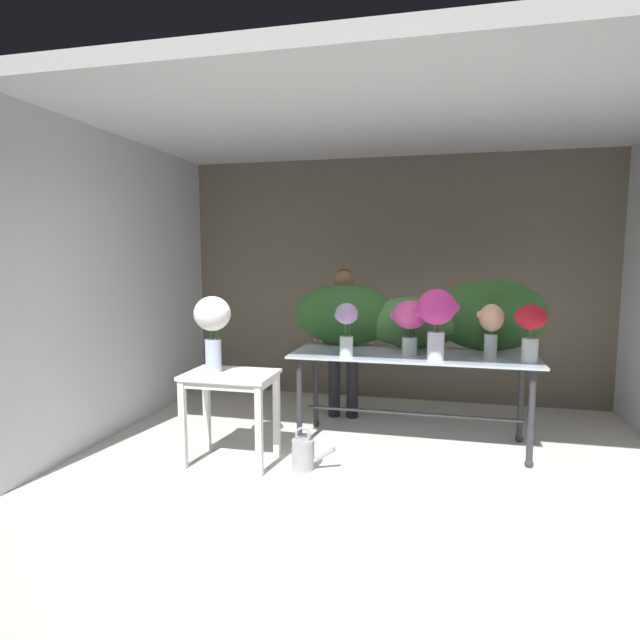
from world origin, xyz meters
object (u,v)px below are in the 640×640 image
vase_white_roses_tall (213,323)px  watering_can (304,454)px  vase_peach_peonies (491,325)px  vase_crimson_snapdragons (530,326)px  vase_magenta_tulips (437,314)px  side_table_white (230,386)px  florist (343,327)px  display_table_glass (413,368)px  vase_fuchsia_stock (410,319)px  vase_lilac_lilies (346,324)px

vase_white_roses_tall → watering_can: bearing=-0.9°
vase_peach_peonies → vase_crimson_snapdragons: bearing=-30.1°
vase_magenta_tulips → vase_crimson_snapdragons: size_ratio=1.25×
side_table_white → florist: florist is taller
display_table_glass → vase_fuchsia_stock: vase_fuchsia_stock is taller
display_table_glass → watering_can: size_ratio=5.98×
vase_crimson_snapdragons → vase_peach_peonies: 0.33m
florist → watering_can: size_ratio=4.39×
display_table_glass → vase_lilac_lilies: bearing=-154.1°
vase_peach_peonies → watering_can: vase_peach_peonies is taller
florist → vase_lilac_lilies: (0.20, -0.92, 0.15)m
vase_magenta_tulips → vase_peach_peonies: 0.52m
vase_peach_peonies → vase_white_roses_tall: bearing=-161.7°
florist → vase_fuchsia_stock: size_ratio=3.27×
florist → watering_can: florist is taller
display_table_glass → vase_magenta_tulips: 0.60m
vase_crimson_snapdragons → vase_peach_peonies: bearing=149.9°
side_table_white → vase_fuchsia_stock: size_ratio=1.57×
vase_white_roses_tall → vase_lilac_lilies: bearing=25.6°
side_table_white → vase_lilac_lilies: (0.86, 0.48, 0.47)m
display_table_glass → vase_fuchsia_stock: bearing=-115.9°
vase_white_roses_tall → watering_can: 1.27m
display_table_glass → vase_fuchsia_stock: 0.44m
side_table_white → vase_lilac_lilies: bearing=29.1°
vase_lilac_lilies → vase_peach_peonies: 1.22m
vase_peach_peonies → watering_can: (-1.43, -0.74, -0.98)m
watering_can → vase_fuchsia_stock: bearing=42.6°
vase_crimson_snapdragons → display_table_glass: bearing=168.7°
side_table_white → vase_crimson_snapdragons: 2.45m
display_table_glass → vase_lilac_lilies: size_ratio=4.61×
vase_lilac_lilies → vase_magenta_tulips: bearing=0.5°
florist → vase_peach_peonies: bearing=-25.9°
vase_magenta_tulips → watering_can: bearing=-153.3°
vase_fuchsia_stock → vase_magenta_tulips: 0.31m
display_table_glass → vase_fuchsia_stock: size_ratio=4.45×
vase_fuchsia_stock → vase_white_roses_tall: size_ratio=0.77×
vase_crimson_snapdragons → vase_peach_peonies: vase_crimson_snapdragons is taller
display_table_glass → vase_white_roses_tall: (-1.55, -0.74, 0.45)m
vase_fuchsia_stock → vase_magenta_tulips: size_ratio=0.81×
display_table_glass → florist: (-0.75, 0.66, 0.26)m
vase_white_roses_tall → watering_can: size_ratio=1.75×
side_table_white → vase_peach_peonies: 2.23m
vase_lilac_lilies → vase_crimson_snapdragons: vase_crimson_snapdragons is taller
vase_fuchsia_stock → watering_can: size_ratio=1.35×
display_table_glass → vase_crimson_snapdragons: vase_crimson_snapdragons is taller
watering_can → florist: bearing=88.3°
vase_fuchsia_stock → vase_white_roses_tall: bearing=-155.6°
vase_fuchsia_stock → vase_crimson_snapdragons: vase_fuchsia_stock is taller
watering_can → side_table_white: bearing=178.8°
vase_magenta_tulips → vase_white_roses_tall: bearing=-164.4°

